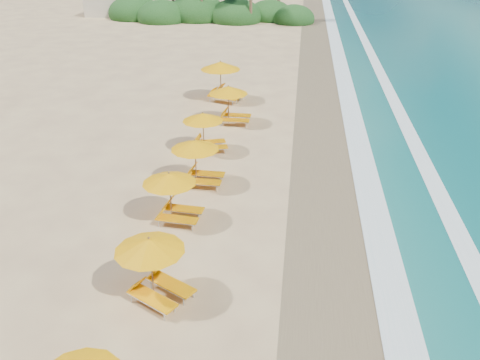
# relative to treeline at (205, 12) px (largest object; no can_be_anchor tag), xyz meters

# --- Properties ---
(ground) EXTENTS (160.00, 160.00, 0.00)m
(ground) POSITION_rel_treeline_xyz_m (9.94, -45.51, -1.00)
(ground) COLOR tan
(ground) RESTS_ON ground
(wet_sand) EXTENTS (4.00, 160.00, 0.01)m
(wet_sand) POSITION_rel_treeline_xyz_m (13.94, -45.51, -0.99)
(wet_sand) COLOR olive
(wet_sand) RESTS_ON ground
(surf_foam) EXTENTS (4.00, 160.00, 0.01)m
(surf_foam) POSITION_rel_treeline_xyz_m (16.64, -45.51, -0.97)
(surf_foam) COLOR white
(surf_foam) RESTS_ON ground
(station_2) EXTENTS (2.94, 2.94, 2.20)m
(station_2) POSITION_rel_treeline_xyz_m (8.08, -51.62, 0.24)
(station_2) COLOR olive
(station_2) RESTS_ON ground
(station_3) EXTENTS (2.42, 2.27, 2.13)m
(station_3) POSITION_rel_treeline_xyz_m (7.55, -47.00, 0.20)
(station_3) COLOR olive
(station_3) RESTS_ON ground
(station_4) EXTENTS (2.39, 2.22, 2.18)m
(station_4) POSITION_rel_treeline_xyz_m (7.90, -43.76, 0.22)
(station_4) COLOR olive
(station_4) RESTS_ON ground
(station_5) EXTENTS (2.68, 2.61, 2.12)m
(station_5) POSITION_rel_treeline_xyz_m (7.53, -39.99, 0.19)
(station_5) COLOR olive
(station_5) RESTS_ON ground
(station_6) EXTENTS (2.47, 2.28, 2.30)m
(station_6) POSITION_rel_treeline_xyz_m (8.24, -35.75, 0.29)
(station_6) COLOR olive
(station_6) RESTS_ON ground
(station_7) EXTENTS (3.43, 3.38, 2.66)m
(station_7) POSITION_rel_treeline_xyz_m (7.12, -31.53, 0.50)
(station_7) COLOR olive
(station_7) RESTS_ON ground
(treeline) EXTENTS (25.80, 8.80, 9.74)m
(treeline) POSITION_rel_treeline_xyz_m (0.00, 0.00, 0.00)
(treeline) COLOR #163D14
(treeline) RESTS_ON ground
(beach_building) EXTENTS (7.00, 5.00, 2.80)m
(beach_building) POSITION_rel_treeline_xyz_m (-12.06, 2.49, 0.40)
(beach_building) COLOR beige
(beach_building) RESTS_ON ground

